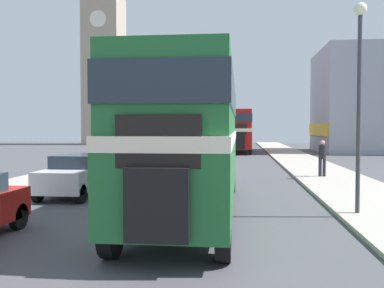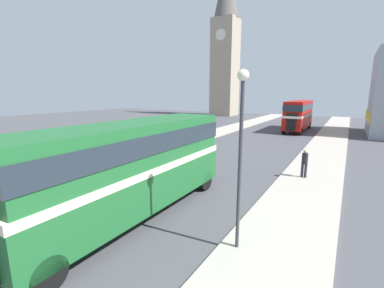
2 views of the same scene
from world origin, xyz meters
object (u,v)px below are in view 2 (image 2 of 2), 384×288
(car_parked_mid, at_px, (114,167))
(street_lamp, at_px, (241,136))
(bus_distant, at_px, (299,113))
(pedestrian_walking, at_px, (305,162))
(double_decker_bus, at_px, (133,162))
(church_tower, at_px, (226,37))

(car_parked_mid, bearing_deg, street_lamp, -17.77)
(bus_distant, bearing_deg, street_lamp, -83.86)
(car_parked_mid, xyz_separation_m, pedestrian_walking, (10.05, 6.14, 0.34))
(bus_distant, bearing_deg, pedestrian_walking, -79.44)
(pedestrian_walking, bearing_deg, car_parked_mid, -148.59)
(bus_distant, bearing_deg, double_decker_bus, -92.48)
(street_lamp, height_order, church_tower, church_tower)
(car_parked_mid, xyz_separation_m, street_lamp, (9.31, -2.98, 3.18))
(double_decker_bus, xyz_separation_m, car_parked_mid, (-4.62, 3.00, -1.67))
(double_decker_bus, height_order, pedestrian_walking, double_decker_bus)
(double_decker_bus, distance_m, bus_distant, 31.13)
(bus_distant, bearing_deg, car_parked_mid, -101.98)
(double_decker_bus, bearing_deg, church_tower, 110.54)
(double_decker_bus, xyz_separation_m, pedestrian_walking, (5.44, 9.14, -1.33))
(double_decker_bus, distance_m, car_parked_mid, 5.75)
(double_decker_bus, relative_size, car_parked_mid, 2.53)
(bus_distant, height_order, car_parked_mid, bus_distant)
(street_lamp, bearing_deg, bus_distant, 96.14)
(double_decker_bus, distance_m, church_tower, 55.26)
(pedestrian_walking, height_order, church_tower, church_tower)
(car_parked_mid, height_order, street_lamp, street_lamp)
(double_decker_bus, distance_m, street_lamp, 4.93)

